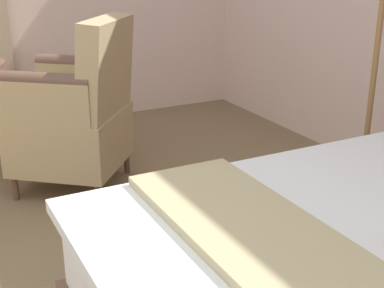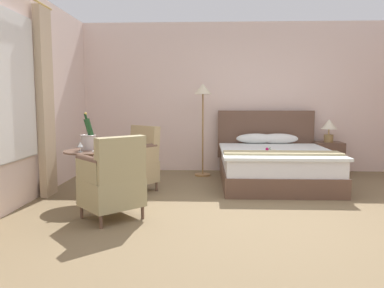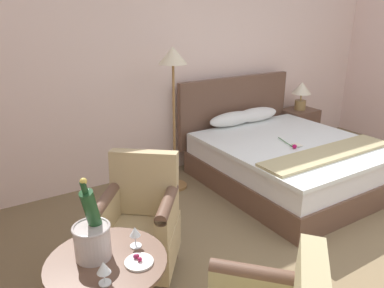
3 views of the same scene
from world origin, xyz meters
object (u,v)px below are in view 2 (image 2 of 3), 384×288
object	(u,v)px
armchair_by_window	(135,162)
armchair_facing_bed	(113,181)
side_table_round	(91,169)
bed	(274,164)
nightstand	(328,158)
floor_lamp_brass	(203,101)
champagne_bucket	(88,139)
wine_glass_near_edge	(105,143)
bedside_lamp	(329,127)
snack_plate	(99,151)
wine_glass_near_bucket	(80,145)

from	to	relation	value
armchair_by_window	armchair_facing_bed	bearing A→B (deg)	-89.53
side_table_round	armchair_facing_bed	xyz separation A→B (m)	(0.49, -0.75, -0.00)
bed	armchair_by_window	world-z (taller)	bed
nightstand	floor_lamp_brass	world-z (taller)	floor_lamp_brass
champagne_bucket	wine_glass_near_edge	bearing A→B (deg)	-8.73
floor_lamp_brass	wine_glass_near_edge	world-z (taller)	floor_lamp_brass
armchair_by_window	bedside_lamp	bearing A→B (deg)	23.29
nightstand	snack_plate	size ratio (longest dim) A/B	3.69
wine_glass_near_edge	armchair_by_window	bearing A→B (deg)	64.06
bed	wine_glass_near_edge	bearing A→B (deg)	-153.95
champagne_bucket	wine_glass_near_edge	xyz separation A→B (m)	(0.24, -0.04, -0.05)
side_table_round	wine_glass_near_bucket	xyz separation A→B (m)	(-0.07, -0.17, 0.34)
armchair_by_window	armchair_facing_bed	distance (m)	1.36
nightstand	bedside_lamp	distance (m)	0.56
nightstand	armchair_by_window	world-z (taller)	armchair_by_window
wine_glass_near_bucket	snack_plate	xyz separation A→B (m)	(0.21, 0.06, -0.08)
bed	nightstand	distance (m)	1.36
armchair_by_window	champagne_bucket	bearing A→B (deg)	-133.74
side_table_round	snack_plate	size ratio (longest dim) A/B	4.26
floor_lamp_brass	champagne_bucket	xyz separation A→B (m)	(-1.50, -1.72, -0.50)
bedside_lamp	wine_glass_near_edge	xyz separation A→B (m)	(-3.53, -1.97, -0.09)
floor_lamp_brass	snack_plate	world-z (taller)	floor_lamp_brass
floor_lamp_brass	champagne_bucket	distance (m)	2.34
wine_glass_near_bucket	armchair_facing_bed	xyz separation A→B (m)	(0.55, -0.58, -0.34)
bedside_lamp	floor_lamp_brass	distance (m)	2.32
wine_glass_near_edge	snack_plate	world-z (taller)	wine_glass_near_edge
wine_glass_near_bucket	wine_glass_near_edge	distance (m)	0.34
nightstand	wine_glass_near_edge	bearing A→B (deg)	-150.76
wine_glass_near_bucket	floor_lamp_brass	bearing A→B (deg)	52.31
floor_lamp_brass	armchair_by_window	xyz separation A→B (m)	(-0.98, -1.18, -0.89)
nightstand	champagne_bucket	xyz separation A→B (m)	(-3.76, -1.94, 0.52)
bed	floor_lamp_brass	distance (m)	1.64
bed	armchair_facing_bed	xyz separation A→B (m)	(-2.13, -1.97, 0.12)
side_table_round	armchair_facing_bed	distance (m)	0.89
nightstand	wine_glass_near_edge	world-z (taller)	wine_glass_near_edge
bed	snack_plate	size ratio (longest dim) A/B	12.79
champagne_bucket	nightstand	bearing A→B (deg)	27.24
side_table_round	snack_plate	world-z (taller)	snack_plate
wine_glass_near_bucket	armchair_facing_bed	distance (m)	0.87
nightstand	bedside_lamp	size ratio (longest dim) A/B	1.44
wine_glass_near_edge	bedside_lamp	bearing A→B (deg)	29.24
bedside_lamp	champagne_bucket	distance (m)	4.23
snack_plate	champagne_bucket	bearing A→B (deg)	135.35
bed	side_table_round	world-z (taller)	bed
bedside_lamp	champagne_bucket	bearing A→B (deg)	-152.76
bed	champagne_bucket	bearing A→B (deg)	-156.66
champagne_bucket	armchair_by_window	size ratio (longest dim) A/B	0.52
bedside_lamp	floor_lamp_brass	size ratio (longest dim) A/B	0.25
bed	side_table_round	xyz separation A→B (m)	(-2.61, -1.22, 0.12)
bed	side_table_round	distance (m)	2.88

